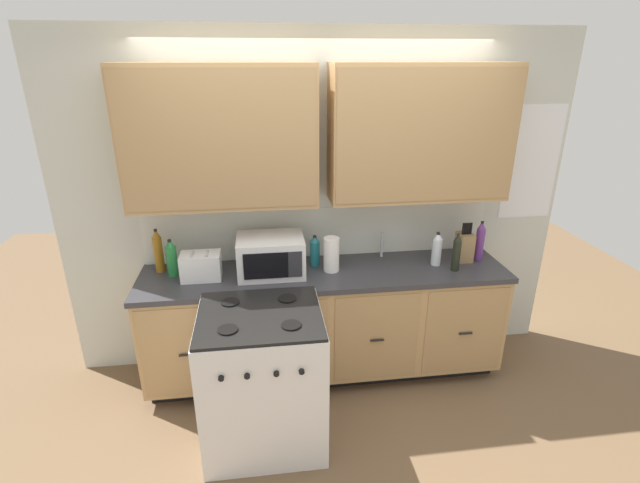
% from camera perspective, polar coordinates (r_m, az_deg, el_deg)
% --- Properties ---
extents(ground_plane, '(8.00, 8.00, 0.00)m').
position_cam_1_polar(ground_plane, '(3.69, 1.29, -18.40)').
color(ground_plane, brown).
extents(wall_unit, '(3.89, 0.40, 2.59)m').
position_cam_1_polar(wall_unit, '(3.40, 0.26, 9.44)').
color(wall_unit, silver).
rests_on(wall_unit, ground_plane).
extents(counter_run, '(2.72, 0.64, 0.90)m').
position_cam_1_polar(counter_run, '(3.66, 0.65, -9.85)').
color(counter_run, black).
rests_on(counter_run, ground_plane).
extents(stove_range, '(0.76, 0.68, 0.95)m').
position_cam_1_polar(stove_range, '(3.11, -7.02, -16.29)').
color(stove_range, white).
rests_on(stove_range, ground_plane).
extents(microwave, '(0.48, 0.37, 0.28)m').
position_cam_1_polar(microwave, '(3.39, -6.07, -1.71)').
color(microwave, white).
rests_on(microwave, counter_run).
extents(toaster, '(0.28, 0.18, 0.19)m').
position_cam_1_polar(toaster, '(3.41, -14.41, -2.95)').
color(toaster, white).
rests_on(toaster, counter_run).
extents(knife_block, '(0.11, 0.14, 0.31)m').
position_cam_1_polar(knife_block, '(3.76, 17.31, -0.58)').
color(knife_block, '#9C794E').
rests_on(knife_block, counter_run).
extents(sink_faucet, '(0.02, 0.02, 0.20)m').
position_cam_1_polar(sink_faucet, '(3.70, 7.61, -0.40)').
color(sink_faucet, '#B2B5BA').
rests_on(sink_faucet, counter_run).
extents(paper_towel_roll, '(0.12, 0.12, 0.26)m').
position_cam_1_polar(paper_towel_roll, '(3.41, 1.41, -1.59)').
color(paper_towel_roll, white).
rests_on(paper_towel_roll, counter_run).
extents(bottle_violet, '(0.07, 0.07, 0.31)m').
position_cam_1_polar(bottle_violet, '(3.80, 19.05, 0.06)').
color(bottle_violet, '#663384').
rests_on(bottle_violet, counter_run).
extents(bottle_amber, '(0.07, 0.07, 0.33)m').
position_cam_1_polar(bottle_amber, '(3.59, -19.26, -1.11)').
color(bottle_amber, '#9E6619').
rests_on(bottle_amber, counter_run).
extents(bottle_teal, '(0.07, 0.07, 0.24)m').
position_cam_1_polar(bottle_teal, '(3.51, -0.65, -1.14)').
color(bottle_teal, '#1E707A').
rests_on(bottle_teal, counter_run).
extents(bottle_dark, '(0.06, 0.06, 0.29)m').
position_cam_1_polar(bottle_dark, '(3.56, 16.43, -1.31)').
color(bottle_dark, black).
rests_on(bottle_dark, counter_run).
extents(bottle_clear, '(0.07, 0.07, 0.26)m').
position_cam_1_polar(bottle_clear, '(3.62, 14.16, -0.91)').
color(bottle_clear, silver).
rests_on(bottle_clear, counter_run).
extents(bottle_green, '(0.08, 0.08, 0.28)m').
position_cam_1_polar(bottle_green, '(3.50, -17.77, -1.95)').
color(bottle_green, '#237A38').
rests_on(bottle_green, counter_run).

